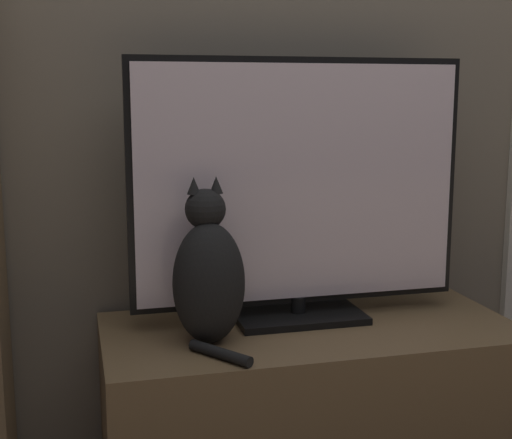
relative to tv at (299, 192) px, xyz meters
The scene contains 4 objects.
wall_back 0.49m from the tv, 86.74° to the left, with size 4.80×0.05×2.60m.
tv_stand 0.63m from the tv, 79.33° to the right, with size 1.17×0.55×0.50m.
tv is the anchor object (origin of this frame).
cat 0.37m from the tv, 155.74° to the right, with size 0.20×0.30×0.44m.
Camera 1 is at (-0.63, -0.94, 1.15)m, focal length 50.00 mm.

